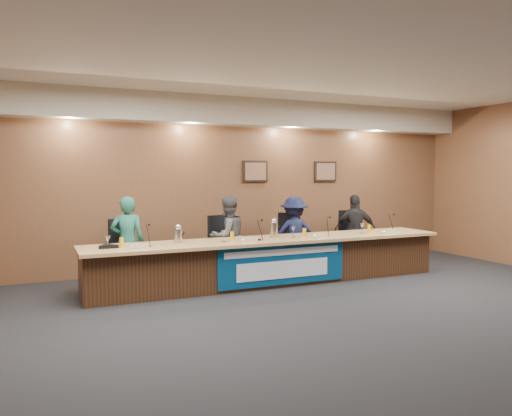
{
  "coord_description": "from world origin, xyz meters",
  "views": [
    {
      "loc": [
        -3.57,
        -4.93,
        1.82
      ],
      "look_at": [
        -0.28,
        2.42,
        1.25
      ],
      "focal_mm": 35.0,
      "sensor_mm": 36.0,
      "label": 1
    }
  ],
  "objects_px": {
    "panelist_b": "(228,237)",
    "office_chair_c": "(291,245)",
    "dais_body": "(272,262)",
    "office_chair_b": "(226,250)",
    "panelist_c": "(294,234)",
    "office_chair_a": "(127,256)",
    "carafe_mid": "(274,230)",
    "speakerphone": "(108,246)",
    "carafe_left": "(178,236)",
    "office_chair_d": "(352,241)",
    "banner": "(283,264)",
    "panelist_d": "(355,231)",
    "panelist_a": "(127,242)"
  },
  "relations": [
    {
      "from": "banner",
      "to": "office_chair_b",
      "type": "bearing_deg",
      "value": 113.85
    },
    {
      "from": "panelist_c",
      "to": "speakerphone",
      "type": "xyz_separation_m",
      "value": [
        -3.4,
        -0.71,
        0.08
      ]
    },
    {
      "from": "panelist_a",
      "to": "office_chair_d",
      "type": "xyz_separation_m",
      "value": [
        4.36,
        0.1,
        -0.25
      ]
    },
    {
      "from": "carafe_left",
      "to": "dais_body",
      "type": "bearing_deg",
      "value": -1.23
    },
    {
      "from": "office_chair_d",
      "to": "carafe_left",
      "type": "bearing_deg",
      "value": -152.44
    },
    {
      "from": "dais_body",
      "to": "panelist_b",
      "type": "relative_size",
      "value": 4.19
    },
    {
      "from": "panelist_c",
      "to": "panelist_d",
      "type": "relative_size",
      "value": 0.99
    },
    {
      "from": "office_chair_c",
      "to": "office_chair_d",
      "type": "height_order",
      "value": "same"
    },
    {
      "from": "panelist_c",
      "to": "office_chair_b",
      "type": "distance_m",
      "value": 1.32
    },
    {
      "from": "carafe_mid",
      "to": "speakerphone",
      "type": "bearing_deg",
      "value": -178.93
    },
    {
      "from": "banner",
      "to": "speakerphone",
      "type": "distance_m",
      "value": 2.67
    },
    {
      "from": "panelist_b",
      "to": "office_chair_c",
      "type": "relative_size",
      "value": 2.98
    },
    {
      "from": "panelist_a",
      "to": "office_chair_c",
      "type": "relative_size",
      "value": 3.03
    },
    {
      "from": "panelist_a",
      "to": "office_chair_c",
      "type": "height_order",
      "value": "panelist_a"
    },
    {
      "from": "panelist_b",
      "to": "office_chair_d",
      "type": "height_order",
      "value": "panelist_b"
    },
    {
      "from": "office_chair_b",
      "to": "speakerphone",
      "type": "height_order",
      "value": "speakerphone"
    },
    {
      "from": "panelist_b",
      "to": "carafe_mid",
      "type": "xyz_separation_m",
      "value": [
        0.57,
        -0.66,
        0.16
      ]
    },
    {
      "from": "carafe_left",
      "to": "carafe_mid",
      "type": "distance_m",
      "value": 1.61
    },
    {
      "from": "banner",
      "to": "panelist_d",
      "type": "xyz_separation_m",
      "value": [
        2.13,
        1.09,
        0.32
      ]
    },
    {
      "from": "panelist_c",
      "to": "office_chair_a",
      "type": "relative_size",
      "value": 2.89
    },
    {
      "from": "panelist_b",
      "to": "carafe_mid",
      "type": "height_order",
      "value": "panelist_b"
    },
    {
      "from": "panelist_a",
      "to": "dais_body",
      "type": "bearing_deg",
      "value": 178.05
    },
    {
      "from": "panelist_d",
      "to": "office_chair_a",
      "type": "distance_m",
      "value": 4.36
    },
    {
      "from": "office_chair_d",
      "to": "panelist_b",
      "type": "bearing_deg",
      "value": -161.53
    },
    {
      "from": "dais_body",
      "to": "panelist_a",
      "type": "xyz_separation_m",
      "value": [
        -2.23,
        0.67,
        0.38
      ]
    },
    {
      "from": "carafe_left",
      "to": "speakerphone",
      "type": "height_order",
      "value": "carafe_left"
    },
    {
      "from": "panelist_d",
      "to": "office_chair_d",
      "type": "xyz_separation_m",
      "value": [
        0.0,
        0.1,
        -0.22
      ]
    },
    {
      "from": "dais_body",
      "to": "panelist_b",
      "type": "distance_m",
      "value": 0.93
    },
    {
      "from": "office_chair_b",
      "to": "office_chair_d",
      "type": "height_order",
      "value": "same"
    },
    {
      "from": "office_chair_c",
      "to": "speakerphone",
      "type": "distance_m",
      "value": 3.5
    },
    {
      "from": "panelist_b",
      "to": "carafe_mid",
      "type": "bearing_deg",
      "value": 116.16
    },
    {
      "from": "dais_body",
      "to": "office_chair_b",
      "type": "height_order",
      "value": "dais_body"
    },
    {
      "from": "banner",
      "to": "panelist_c",
      "type": "height_order",
      "value": "panelist_c"
    },
    {
      "from": "office_chair_b",
      "to": "carafe_left",
      "type": "distance_m",
      "value": 1.34
    },
    {
      "from": "office_chair_b",
      "to": "panelist_b",
      "type": "bearing_deg",
      "value": -106.52
    },
    {
      "from": "panelist_b",
      "to": "panelist_d",
      "type": "xyz_separation_m",
      "value": [
        2.66,
        0.0,
        -0.01
      ]
    },
    {
      "from": "panelist_b",
      "to": "office_chair_a",
      "type": "xyz_separation_m",
      "value": [
        -1.7,
        0.1,
        -0.24
      ]
    },
    {
      "from": "office_chair_d",
      "to": "carafe_left",
      "type": "relative_size",
      "value": 2.12
    },
    {
      "from": "dais_body",
      "to": "office_chair_a",
      "type": "xyz_separation_m",
      "value": [
        -2.23,
        0.77,
        0.13
      ]
    },
    {
      "from": "carafe_left",
      "to": "carafe_mid",
      "type": "xyz_separation_m",
      "value": [
        1.61,
        -0.02,
        0.02
      ]
    },
    {
      "from": "office_chair_c",
      "to": "speakerphone",
      "type": "xyz_separation_m",
      "value": [
        -3.4,
        -0.81,
        0.3
      ]
    },
    {
      "from": "panelist_c",
      "to": "panelist_d",
      "type": "height_order",
      "value": "panelist_d"
    },
    {
      "from": "dais_body",
      "to": "office_chair_d",
      "type": "relative_size",
      "value": 12.5
    },
    {
      "from": "office_chair_d",
      "to": "speakerphone",
      "type": "relative_size",
      "value": 1.5
    },
    {
      "from": "panelist_d",
      "to": "office_chair_a",
      "type": "bearing_deg",
      "value": 21.76
    },
    {
      "from": "dais_body",
      "to": "carafe_mid",
      "type": "xyz_separation_m",
      "value": [
        0.04,
        0.01,
        0.53
      ]
    },
    {
      "from": "banner",
      "to": "office_chair_a",
      "type": "relative_size",
      "value": 4.58
    },
    {
      "from": "panelist_c",
      "to": "office_chair_c",
      "type": "relative_size",
      "value": 2.89
    },
    {
      "from": "office_chair_c",
      "to": "office_chair_d",
      "type": "bearing_deg",
      "value": 15.71
    },
    {
      "from": "carafe_left",
      "to": "carafe_mid",
      "type": "bearing_deg",
      "value": -0.76
    }
  ]
}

